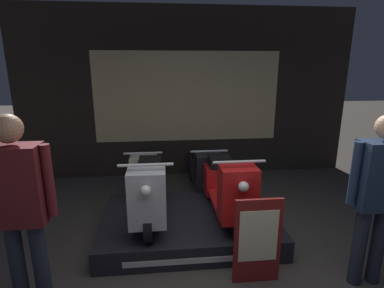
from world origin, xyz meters
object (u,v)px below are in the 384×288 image
(scooter_display_right, at_px, (227,187))
(person_left_browsing, at_px, (19,200))
(scooter_backrow_1, at_px, (204,171))
(person_right_browsing, at_px, (378,189))
(price_sign_board, at_px, (258,241))
(scooter_display_left, at_px, (149,190))
(scooter_backrow_0, at_px, (146,173))

(scooter_display_right, distance_m, person_left_browsing, 2.32)
(scooter_backrow_1, bearing_deg, person_right_browsing, -61.79)
(price_sign_board, bearing_deg, person_left_browsing, -176.71)
(scooter_display_left, bearing_deg, scooter_backrow_0, 94.72)
(scooter_backrow_1, height_order, person_left_browsing, person_left_browsing)
(scooter_display_left, relative_size, scooter_backrow_0, 1.00)
(person_left_browsing, xyz_separation_m, person_right_browsing, (3.20, 0.00, -0.04))
(scooter_display_left, distance_m, scooter_display_right, 0.99)
(scooter_display_right, relative_size, scooter_backrow_1, 1.00)
(person_left_browsing, relative_size, person_right_browsing, 1.03)
(scooter_backrow_1, relative_size, person_right_browsing, 0.88)
(scooter_display_left, relative_size, price_sign_board, 1.66)
(scooter_display_left, bearing_deg, scooter_backrow_1, 56.78)
(scooter_display_right, xyz_separation_m, person_right_browsing, (1.19, -1.07, 0.39))
(scooter_backrow_1, relative_size, price_sign_board, 1.66)
(scooter_display_left, height_order, scooter_display_right, same)
(scooter_backrow_0, xyz_separation_m, person_left_browsing, (-0.91, -2.42, 0.70))
(scooter_display_right, height_order, person_left_browsing, person_left_browsing)
(scooter_display_right, height_order, scooter_backrow_1, scooter_display_right)
(scooter_backrow_0, xyz_separation_m, person_right_browsing, (2.29, -2.42, 0.66))
(scooter_display_left, xyz_separation_m, scooter_backrow_0, (-0.11, 1.35, -0.27))
(scooter_backrow_0, distance_m, person_right_browsing, 3.40)
(scooter_backrow_0, relative_size, price_sign_board, 1.66)
(scooter_backrow_1, xyz_separation_m, person_left_browsing, (-1.90, -2.42, 0.70))
(scooter_backrow_1, distance_m, price_sign_board, 2.31)
(scooter_backrow_0, xyz_separation_m, price_sign_board, (1.20, -2.30, 0.10))
(scooter_backrow_0, distance_m, scooter_backrow_1, 0.99)
(scooter_backrow_1, xyz_separation_m, price_sign_board, (0.21, -2.30, 0.10))
(scooter_display_left, xyz_separation_m, price_sign_board, (1.09, -0.95, -0.17))
(scooter_display_right, xyz_separation_m, scooter_backrow_0, (-1.10, 1.35, -0.27))
(person_left_browsing, bearing_deg, scooter_backrow_1, 51.83)
(scooter_display_left, height_order, person_left_browsing, person_left_browsing)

